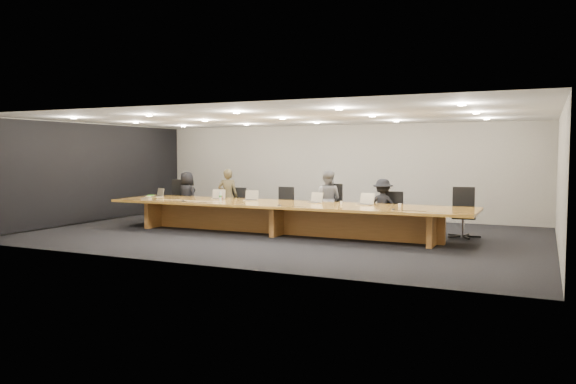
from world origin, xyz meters
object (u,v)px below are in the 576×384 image
at_px(person_a, 187,196).
at_px(av_box, 146,199).
at_px(conference_table, 283,213).
at_px(laptop_c, 251,195).
at_px(amber_mug, 221,198).
at_px(laptop_b, 218,194).
at_px(mic_left, 183,201).
at_px(chair_far_left, 173,200).
at_px(laptop_e, 365,199).
at_px(laptop_d, 314,197).
at_px(paper_cup_far, 400,205).
at_px(chair_left, 236,205).
at_px(paper_cup_near, 341,203).
at_px(person_d, 383,206).
at_px(water_bottle, 220,196).
at_px(mic_right, 394,209).
at_px(laptop_a, 157,192).
at_px(person_b, 228,196).
at_px(person_c, 327,200).
at_px(chair_mid_left, 282,207).
at_px(chair_far_right, 464,212).
at_px(chair_mid_right, 329,206).
at_px(mic_center, 280,205).

xyz_separation_m(person_a, av_box, (-0.09, -1.69, 0.06)).
bearing_deg(conference_table, laptop_c, 161.58).
bearing_deg(amber_mug, conference_table, -6.27).
distance_m(laptop_b, mic_left, 1.01).
height_order(chair_far_left, laptop_c, chair_far_left).
relative_size(laptop_c, laptop_e, 0.93).
distance_m(laptop_d, amber_mug, 2.54).
distance_m(amber_mug, paper_cup_far, 4.67).
distance_m(chair_far_left, person_a, 0.46).
bearing_deg(av_box, chair_left, 39.26).
height_order(person_a, mic_left, person_a).
bearing_deg(paper_cup_near, chair_left, 164.16).
bearing_deg(paper_cup_near, person_d, 50.82).
xyz_separation_m(laptop_c, water_bottle, (-0.68, -0.35, -0.02)).
bearing_deg(water_bottle, mic_right, -5.70).
bearing_deg(mic_right, paper_cup_near, 152.86).
bearing_deg(paper_cup_near, laptop_a, 179.54).
bearing_deg(paper_cup_near, conference_table, -168.56).
bearing_deg(person_b, chair_left, 160.45).
distance_m(person_d, water_bottle, 4.08).
bearing_deg(person_c, mic_right, 139.23).
xyz_separation_m(laptop_d, mic_right, (2.15, -0.79, -0.12)).
xyz_separation_m(person_b, laptop_a, (-1.71, -0.93, 0.11)).
bearing_deg(laptop_e, person_d, 88.57).
height_order(chair_mid_left, laptop_e, chair_mid_left).
xyz_separation_m(chair_far_right, person_d, (-1.91, 0.04, 0.07)).
height_order(water_bottle, amber_mug, water_bottle).
bearing_deg(paper_cup_far, person_c, 152.21).
bearing_deg(chair_left, chair_mid_left, -7.15).
bearing_deg(person_b, mic_left, 64.41).
bearing_deg(chair_left, person_b, 175.44).
relative_size(laptop_a, paper_cup_far, 3.61).
height_order(conference_table, chair_mid_right, chair_mid_right).
distance_m(person_c, water_bottle, 2.73).
height_order(chair_far_left, laptop_a, chair_far_left).
xyz_separation_m(chair_left, person_c, (2.68, 0.02, 0.25)).
distance_m(conference_table, mic_center, 0.69).
bearing_deg(laptop_a, chair_left, 47.99).
distance_m(chair_mid_left, chair_mid_right, 1.26).
bearing_deg(chair_mid_left, paper_cup_near, -19.78).
bearing_deg(chair_mid_left, av_box, -148.68).
relative_size(chair_far_left, av_box, 5.28).
bearing_deg(laptop_d, person_c, 106.45).
distance_m(person_b, paper_cup_far, 5.20).
relative_size(chair_far_left, amber_mug, 11.25).
xyz_separation_m(chair_far_left, laptop_b, (2.07, -0.86, 0.28)).
bearing_deg(mic_center, person_d, 43.11).
relative_size(amber_mug, mic_left, 0.96).
xyz_separation_m(chair_mid_right, water_bottle, (-2.44, -1.33, 0.26)).
relative_size(conference_table, mic_right, 82.98).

